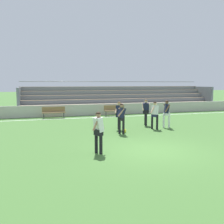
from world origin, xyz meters
TOP-DOWN VIEW (x-y plane):
  - ground_plane at (0.00, 0.00)m, footprint 160.00×160.00m
  - field_line_sideline at (0.00, 10.47)m, footprint 44.00×0.12m
  - sideline_wall at (0.00, 11.96)m, footprint 48.00×0.16m
  - bleacher_stand at (3.53, 14.70)m, footprint 19.48×3.55m
  - bench_far_right at (1.74, 11.08)m, footprint 1.80×0.40m
  - bench_near_wall_gap at (-3.33, 11.08)m, footprint 1.80×0.40m
  - player_dark_trailing_run at (0.11, 4.90)m, footprint 0.65×0.44m
  - player_dark_pressing_high at (-0.18, 3.61)m, footprint 0.54×0.45m
  - player_white_on_ball at (-2.29, 0.23)m, footprint 0.60×0.47m
  - player_dark_wide_right at (3.14, 4.65)m, footprint 0.47×0.57m
  - player_dark_overlapping at (2.23, 5.74)m, footprint 0.57×0.44m
  - player_white_challenging at (2.20, 4.39)m, footprint 0.76×0.49m
  - soccer_ball at (0.06, 3.83)m, footprint 0.22×0.22m

SIDE VIEW (x-z plane):
  - ground_plane at x=0.00m, z-range 0.00..0.00m
  - field_line_sideline at x=0.00m, z-range 0.00..0.01m
  - soccer_ball at x=0.06m, z-range 0.00..0.22m
  - sideline_wall at x=0.00m, z-range 0.00..0.97m
  - bench_far_right at x=1.74m, z-range 0.10..1.00m
  - bench_near_wall_gap at x=-3.33m, z-range 0.10..1.00m
  - player_white_on_ball at x=-2.29m, z-range 0.16..1.81m
  - player_white_challenging at x=2.20m, z-range 0.16..1.83m
  - player_dark_pressing_high at x=-0.18m, z-range 0.16..1.83m
  - player_dark_trailing_run at x=0.11m, z-range 0.16..1.83m
  - player_dark_overlapping at x=2.23m, z-range 0.17..1.87m
  - player_dark_wide_right at x=3.14m, z-range 0.17..1.88m
  - bleacher_stand at x=3.53m, z-range -0.20..2.79m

